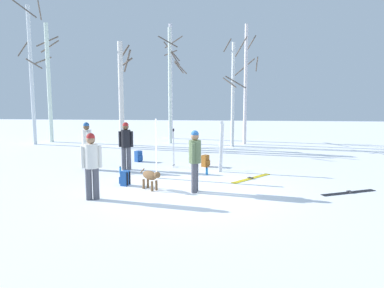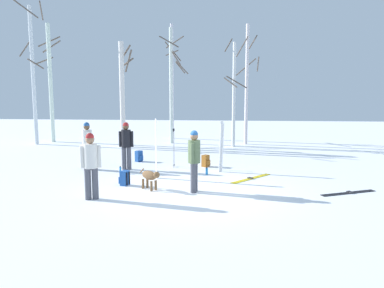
{
  "view_description": "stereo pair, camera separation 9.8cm",
  "coord_description": "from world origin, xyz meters",
  "px_view_note": "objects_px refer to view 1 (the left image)",
  "views": [
    {
      "loc": [
        0.94,
        -9.75,
        2.63
      ],
      "look_at": [
        -0.18,
        2.56,
        1.0
      ],
      "focal_mm": 33.87,
      "sensor_mm": 36.0,
      "label": 1
    },
    {
      "loc": [
        1.04,
        -9.74,
        2.63
      ],
      "look_at": [
        -0.18,
        2.56,
        1.0
      ],
      "focal_mm": 33.87,
      "sensor_mm": 36.0,
      "label": 2
    }
  ],
  "objects_px": {
    "person_0": "(92,162)",
    "backpack_2": "(205,161)",
    "birch_tree_3": "(171,80)",
    "birch_tree_4": "(170,84)",
    "person_1": "(195,157)",
    "person_3": "(126,143)",
    "ski_poles_0": "(174,147)",
    "ski_pair_planted_0": "(221,147)",
    "ski_pair_planted_1": "(156,149)",
    "ski_pair_lying_1": "(251,178)",
    "birch_tree_6": "(246,84)",
    "backpack_0": "(125,178)",
    "birch_tree_2": "(121,93)",
    "birch_tree_5": "(233,92)",
    "dog": "(151,176)",
    "birch_tree_1": "(49,81)",
    "water_bottle_0": "(207,171)",
    "water_bottle_1": "(120,170)",
    "person_2": "(87,143)",
    "ski_pair_lying_0": "(349,192)",
    "birch_tree_0": "(31,73)",
    "backpack_1": "(138,156)"
  },
  "relations": [
    {
      "from": "ski_pair_planted_1",
      "to": "backpack_2",
      "type": "height_order",
      "value": "ski_pair_planted_1"
    },
    {
      "from": "person_0",
      "to": "birch_tree_2",
      "type": "relative_size",
      "value": 0.32
    },
    {
      "from": "birch_tree_1",
      "to": "water_bottle_0",
      "type": "bearing_deg",
      "value": -40.57
    },
    {
      "from": "water_bottle_0",
      "to": "backpack_2",
      "type": "bearing_deg",
      "value": 94.95
    },
    {
      "from": "person_1",
      "to": "water_bottle_0",
      "type": "bearing_deg",
      "value": 84.43
    },
    {
      "from": "person_2",
      "to": "ski_pair_planted_1",
      "type": "height_order",
      "value": "ski_pair_planted_1"
    },
    {
      "from": "person_1",
      "to": "person_3",
      "type": "distance_m",
      "value": 3.94
    },
    {
      "from": "person_2",
      "to": "birch_tree_0",
      "type": "distance_m",
      "value": 8.94
    },
    {
      "from": "birch_tree_6",
      "to": "birch_tree_3",
      "type": "bearing_deg",
      "value": 152.99
    },
    {
      "from": "birch_tree_5",
      "to": "person_2",
      "type": "bearing_deg",
      "value": -129.01
    },
    {
      "from": "ski_pair_lying_1",
      "to": "backpack_1",
      "type": "relative_size",
      "value": 3.56
    },
    {
      "from": "backpack_0",
      "to": "backpack_1",
      "type": "xyz_separation_m",
      "value": [
        -0.54,
        3.93,
        0.0
      ]
    },
    {
      "from": "person_3",
      "to": "person_0",
      "type": "bearing_deg",
      "value": -87.45
    },
    {
      "from": "person_1",
      "to": "ski_pair_planted_0",
      "type": "xyz_separation_m",
      "value": [
        0.7,
        2.8,
        -0.09
      ]
    },
    {
      "from": "person_0",
      "to": "backpack_2",
      "type": "bearing_deg",
      "value": 60.33
    },
    {
      "from": "ski_poles_0",
      "to": "birch_tree_2",
      "type": "distance_m",
      "value": 6.59
    },
    {
      "from": "person_0",
      "to": "ski_pair_planted_1",
      "type": "distance_m",
      "value": 2.82
    },
    {
      "from": "person_3",
      "to": "birch_tree_5",
      "type": "bearing_deg",
      "value": 58.62
    },
    {
      "from": "person_2",
      "to": "birch_tree_0",
      "type": "xyz_separation_m",
      "value": [
        -5.47,
        6.44,
        2.91
      ]
    },
    {
      "from": "ski_pair_planted_0",
      "to": "birch_tree_1",
      "type": "height_order",
      "value": "birch_tree_1"
    },
    {
      "from": "water_bottle_0",
      "to": "birch_tree_1",
      "type": "distance_m",
      "value": 12.89
    },
    {
      "from": "person_0",
      "to": "water_bottle_1",
      "type": "height_order",
      "value": "person_0"
    },
    {
      "from": "birch_tree_4",
      "to": "birch_tree_5",
      "type": "distance_m",
      "value": 3.63
    },
    {
      "from": "ski_pair_lying_1",
      "to": "birch_tree_5",
      "type": "distance_m",
      "value": 8.03
    },
    {
      "from": "backpack_2",
      "to": "person_1",
      "type": "bearing_deg",
      "value": -91.54
    },
    {
      "from": "person_1",
      "to": "dog",
      "type": "relative_size",
      "value": 2.41
    },
    {
      "from": "backpack_0",
      "to": "birch_tree_3",
      "type": "height_order",
      "value": "birch_tree_3"
    },
    {
      "from": "backpack_2",
      "to": "water_bottle_1",
      "type": "bearing_deg",
      "value": -151.55
    },
    {
      "from": "birch_tree_0",
      "to": "birch_tree_5",
      "type": "height_order",
      "value": "birch_tree_0"
    },
    {
      "from": "ski_pair_planted_1",
      "to": "birch_tree_4",
      "type": "bearing_deg",
      "value": 95.62
    },
    {
      "from": "ski_pair_lying_0",
      "to": "birch_tree_1",
      "type": "height_order",
      "value": "birch_tree_1"
    },
    {
      "from": "ski_pair_planted_1",
      "to": "ski_pair_lying_1",
      "type": "relative_size",
      "value": 1.23
    },
    {
      "from": "ski_pair_planted_1",
      "to": "ski_pair_lying_1",
      "type": "xyz_separation_m",
      "value": [
        3.05,
        0.22,
        -0.95
      ]
    },
    {
      "from": "birch_tree_3",
      "to": "birch_tree_6",
      "type": "distance_m",
      "value": 4.99
    },
    {
      "from": "ski_pair_planted_0",
      "to": "birch_tree_3",
      "type": "relative_size",
      "value": 0.26
    },
    {
      "from": "person_1",
      "to": "person_3",
      "type": "xyz_separation_m",
      "value": [
        -2.72,
        2.86,
        0.0
      ]
    },
    {
      "from": "person_3",
      "to": "birch_tree_3",
      "type": "relative_size",
      "value": 0.25
    },
    {
      "from": "ski_poles_0",
      "to": "ski_pair_planted_0",
      "type": "bearing_deg",
      "value": -21.25
    },
    {
      "from": "person_2",
      "to": "ski_pair_lying_0",
      "type": "relative_size",
      "value": 1.04
    },
    {
      "from": "person_3",
      "to": "birch_tree_6",
      "type": "height_order",
      "value": "birch_tree_6"
    },
    {
      "from": "backpack_0",
      "to": "water_bottle_1",
      "type": "bearing_deg",
      "value": 111.03
    },
    {
      "from": "person_2",
      "to": "ski_pair_planted_0",
      "type": "xyz_separation_m",
      "value": [
        4.81,
        0.07,
        -0.09
      ]
    },
    {
      "from": "ski_pair_lying_1",
      "to": "birch_tree_5",
      "type": "bearing_deg",
      "value": 93.6
    },
    {
      "from": "person_0",
      "to": "birch_tree_3",
      "type": "height_order",
      "value": "birch_tree_3"
    },
    {
      "from": "birch_tree_3",
      "to": "birch_tree_4",
      "type": "relative_size",
      "value": 1.1
    },
    {
      "from": "birch_tree_1",
      "to": "birch_tree_3",
      "type": "distance_m",
      "value": 7.1
    },
    {
      "from": "water_bottle_0",
      "to": "birch_tree_1",
      "type": "relative_size",
      "value": 0.04
    },
    {
      "from": "ski_pair_lying_1",
      "to": "dog",
      "type": "bearing_deg",
      "value": -150.25
    },
    {
      "from": "ski_pair_planted_0",
      "to": "backpack_0",
      "type": "bearing_deg",
      "value": -141.39
    },
    {
      "from": "person_2",
      "to": "ski_pair_planted_1",
      "type": "relative_size",
      "value": 0.89
    }
  ]
}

